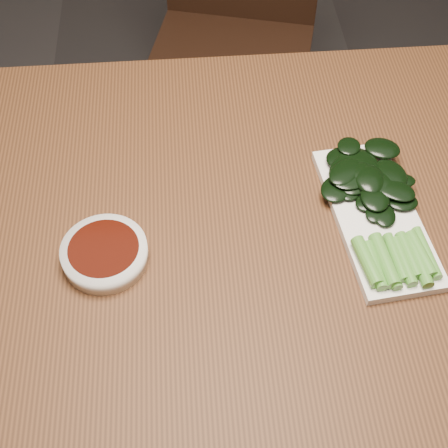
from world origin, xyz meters
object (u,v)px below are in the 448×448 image
(table, at_px, (241,253))
(gai_lan, at_px, (374,198))
(chair_far, at_px, (234,28))
(serving_plate, at_px, (376,217))
(sauce_bowl, at_px, (105,253))

(table, height_order, gai_lan, gai_lan)
(chair_far, bearing_deg, serving_plate, -66.36)
(table, xyz_separation_m, gai_lan, (0.20, 0.02, 0.10))
(gai_lan, bearing_deg, sauce_bowl, -171.27)
(sauce_bowl, relative_size, gai_lan, 0.43)
(table, bearing_deg, gai_lan, 4.94)
(serving_plate, relative_size, gai_lan, 1.03)
(sauce_bowl, distance_m, serving_plate, 0.40)
(table, relative_size, gai_lan, 4.93)
(sauce_bowl, xyz_separation_m, gai_lan, (0.40, 0.06, 0.01))
(table, distance_m, chair_far, 0.88)
(sauce_bowl, relative_size, serving_plate, 0.42)
(sauce_bowl, height_order, gai_lan, gai_lan)
(serving_plate, bearing_deg, sauce_bowl, -174.19)
(serving_plate, bearing_deg, table, 179.06)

